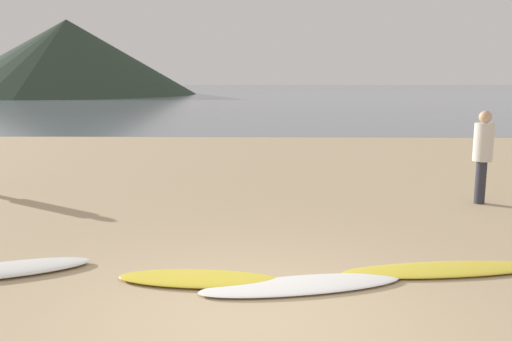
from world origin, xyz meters
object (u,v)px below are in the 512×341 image
(surfboard_6, at_px, (444,269))
(surfboard_5, at_px, (302,285))
(surfboard_3, at_px, (7,270))
(person_0, at_px, (483,149))
(surfboard_4, at_px, (200,279))

(surfboard_6, bearing_deg, surfboard_5, -170.96)
(surfboard_3, height_order, surfboard_6, surfboard_3)
(surfboard_3, xyz_separation_m, surfboard_6, (5.28, 0.15, -0.02))
(surfboard_3, bearing_deg, surfboard_5, -27.43)
(surfboard_3, distance_m, person_0, 8.04)
(surfboard_4, height_order, surfboard_5, surfboard_4)
(surfboard_4, bearing_deg, surfboard_6, 10.64)
(surfboard_6, relative_size, person_0, 1.48)
(surfboard_4, distance_m, surfboard_6, 2.95)
(surfboard_5, bearing_deg, surfboard_6, 4.11)
(surfboard_4, relative_size, surfboard_6, 0.75)
(surfboard_5, xyz_separation_m, person_0, (3.55, 4.07, 0.98))
(surfboard_3, xyz_separation_m, person_0, (7.08, 3.70, 0.97))
(surfboard_4, xyz_separation_m, surfboard_6, (2.93, 0.37, -0.01))
(surfboard_3, distance_m, surfboard_5, 3.55)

